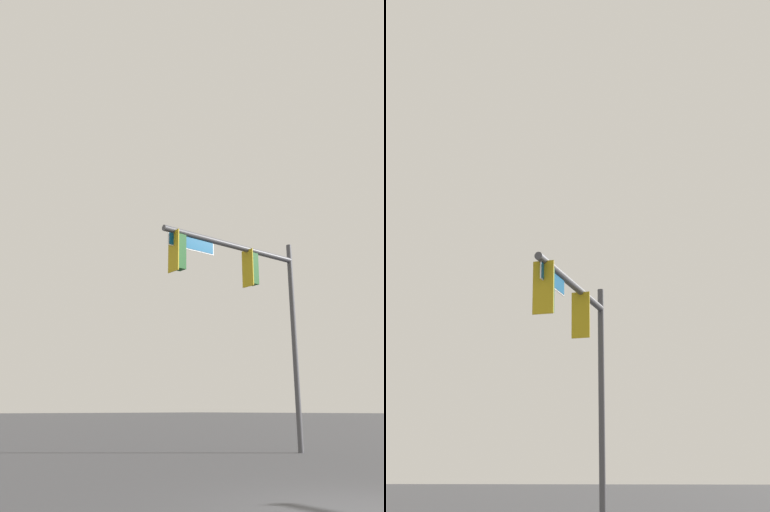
{
  "view_description": "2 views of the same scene",
  "coord_description": "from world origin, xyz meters",
  "views": [
    {
      "loc": [
        7.1,
        3.48,
        1.37
      ],
      "look_at": [
        -2.96,
        -6.75,
        5.8
      ],
      "focal_mm": 35.0,
      "sensor_mm": 36.0,
      "label": 1
    },
    {
      "loc": [
        13.29,
        -3.54,
        1.67
      ],
      "look_at": [
        -6.41,
        -7.07,
        7.93
      ],
      "focal_mm": 50.0,
      "sensor_mm": 36.0,
      "label": 2
    }
  ],
  "objects": [
    {
      "name": "signal_pole_near",
      "position": [
        -5.6,
        -6.9,
        5.47
      ],
      "size": [
        5.76,
        0.96,
        7.27
      ],
      "color": "#47474C",
      "rests_on": "ground_plane"
    }
  ]
}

